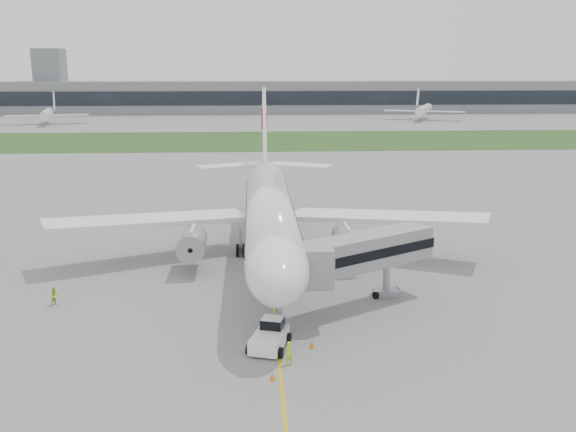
{
  "coord_description": "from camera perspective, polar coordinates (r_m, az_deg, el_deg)",
  "views": [
    {
      "loc": [
        -1.81,
        -62.46,
        20.8
      ],
      "look_at": [
        1.86,
        2.0,
        5.61
      ],
      "focal_mm": 40.0,
      "sensor_mm": 36.0,
      "label": 1
    }
  ],
  "objects": [
    {
      "name": "ground",
      "position": [
        65.86,
        -1.53,
        -5.17
      ],
      "size": [
        600.0,
        600.0,
        0.0
      ],
      "primitive_type": "plane",
      "color": "gray",
      "rests_on": "ground"
    },
    {
      "name": "apron_markings",
      "position": [
        61.14,
        -1.38,
        -6.65
      ],
      "size": [
        70.0,
        70.0,
        0.04
      ],
      "primitive_type": null,
      "color": "gold",
      "rests_on": "ground"
    },
    {
      "name": "grass_strip",
      "position": [
        183.65,
        -2.69,
        6.73
      ],
      "size": [
        600.0,
        50.0,
        0.02
      ],
      "primitive_type": "cube",
      "color": "#25481B",
      "rests_on": "ground"
    },
    {
      "name": "terminal_building",
      "position": [
        292.67,
        -2.95,
        10.52
      ],
      "size": [
        320.0,
        22.3,
        14.0
      ],
      "color": "gray",
      "rests_on": "ground"
    },
    {
      "name": "control_tower",
      "position": [
        308.09,
        -20.12,
        8.58
      ],
      "size": [
        12.0,
        12.0,
        56.0
      ],
      "primitive_type": null,
      "color": "gray",
      "rests_on": "ground"
    },
    {
      "name": "airliner",
      "position": [
        69.04,
        -1.68,
        0.57
      ],
      "size": [
        48.13,
        53.95,
        17.88
      ],
      "color": "white",
      "rests_on": "ground"
    },
    {
      "name": "pushback_tug",
      "position": [
        49.23,
        -1.61,
        -10.56
      ],
      "size": [
        3.58,
        4.46,
        2.04
      ],
      "rotation": [
        0.0,
        0.0,
        -0.29
      ],
      "color": "white",
      "rests_on": "ground"
    },
    {
      "name": "jet_bridge",
      "position": [
        56.06,
        6.48,
        -3.32
      ],
      "size": [
        13.18,
        10.51,
        6.62
      ],
      "rotation": [
        0.0,
        0.0,
        0.55
      ],
      "color": "gray",
      "rests_on": "ground"
    },
    {
      "name": "safety_cone_left",
      "position": [
        44.72,
        -1.38,
        -14.06
      ],
      "size": [
        0.42,
        0.42,
        0.58
      ],
      "primitive_type": "cone",
      "color": "orange",
      "rests_on": "ground"
    },
    {
      "name": "safety_cone_right",
      "position": [
        49.31,
        2.14,
        -11.34
      ],
      "size": [
        0.43,
        0.43,
        0.59
      ],
      "primitive_type": "cone",
      "color": "orange",
      "rests_on": "ground"
    },
    {
      "name": "ground_crew_near",
      "position": [
        46.54,
        0.06,
        -12.1
      ],
      "size": [
        0.77,
        0.72,
        1.77
      ],
      "primitive_type": "imported",
      "rotation": [
        0.0,
        0.0,
        3.76
      ],
      "color": "#A4F028",
      "rests_on": "ground"
    },
    {
      "name": "ground_crew_far",
      "position": [
        61.01,
        -20.02,
        -6.71
      ],
      "size": [
        0.99,
        1.01,
        1.64
      ],
      "primitive_type": "imported",
      "rotation": [
        0.0,
        0.0,
        0.87
      ],
      "color": "gold",
      "rests_on": "ground"
    },
    {
      "name": "distant_aircraft_left",
      "position": [
        250.63,
        -20.58,
        7.65
      ],
      "size": [
        33.88,
        31.32,
        11.06
      ],
      "primitive_type": null,
      "rotation": [
        0.0,
        0.0,
        0.22
      ],
      "color": "white",
      "rests_on": "ground"
    },
    {
      "name": "distant_aircraft_right",
      "position": [
        258.52,
        11.96,
        8.34
      ],
      "size": [
        38.89,
        36.87,
        11.83
      ],
      "primitive_type": null,
      "rotation": [
        0.0,
        0.0,
        -0.38
      ],
      "color": "white",
      "rests_on": "ground"
    }
  ]
}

